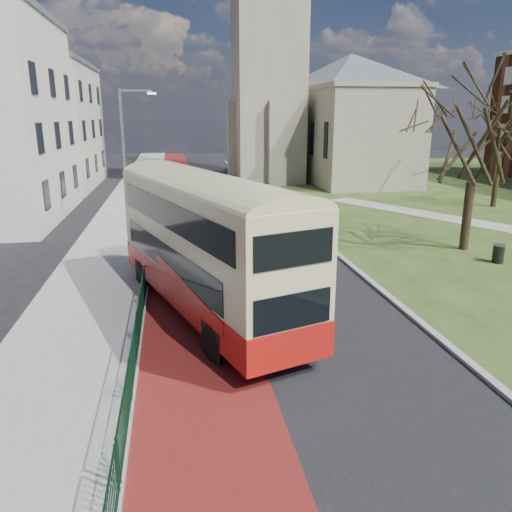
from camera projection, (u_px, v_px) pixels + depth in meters
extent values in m
plane|color=black|center=(241.00, 354.00, 14.41)|extent=(160.00, 160.00, 0.00)
cube|color=black|center=(223.00, 217.00, 33.63)|extent=(9.00, 120.00, 0.01)
cube|color=#591414|center=(182.00, 219.00, 33.20)|extent=(3.40, 120.00, 0.01)
cube|color=gray|center=(124.00, 220.00, 32.58)|extent=(4.00, 120.00, 0.12)
cube|color=#999993|center=(155.00, 219.00, 32.90)|extent=(0.25, 120.00, 0.13)
cube|color=#999993|center=(283.00, 209.00, 36.24)|extent=(0.25, 80.00, 0.13)
cylinder|color=#0B321D|center=(142.00, 280.00, 17.44)|extent=(0.04, 24.00, 0.04)
cylinder|color=#0B321D|center=(144.00, 305.00, 17.70)|extent=(0.04, 24.00, 0.04)
cube|color=gray|center=(268.00, 58.00, 48.49)|extent=(6.50, 6.50, 24.00)
cube|color=gray|center=(348.00, 137.00, 51.88)|extent=(9.00, 18.00, 9.00)
pyramid|color=#565960|center=(352.00, 53.00, 49.68)|extent=(9.00, 18.00, 3.60)
cube|color=beige|center=(38.00, 128.00, 46.75)|extent=(10.00, 16.00, 11.00)
cube|color=#565960|center=(30.00, 63.00, 45.19)|extent=(10.30, 16.30, 0.50)
cylinder|color=gray|center=(124.00, 159.00, 29.66)|extent=(0.16, 0.16, 8.00)
cylinder|color=gray|center=(136.00, 91.00, 28.74)|extent=(1.80, 0.10, 0.10)
cube|color=silver|center=(152.00, 93.00, 28.93)|extent=(0.50, 0.18, 0.12)
cube|color=#A7150F|center=(206.00, 285.00, 17.13)|extent=(5.99, 11.35, 1.01)
cube|color=beige|center=(205.00, 229.00, 16.59)|extent=(5.95, 11.29, 2.93)
cube|color=black|center=(167.00, 258.00, 16.52)|extent=(2.97, 8.65, 0.96)
cube|color=black|center=(235.00, 249.00, 17.67)|extent=(2.97, 8.65, 0.96)
cube|color=black|center=(167.00, 214.00, 15.85)|extent=(3.25, 9.49, 0.91)
cube|color=black|center=(239.00, 208.00, 17.00)|extent=(3.25, 9.49, 0.91)
cube|color=black|center=(156.00, 225.00, 21.53)|extent=(2.17, 0.80, 1.06)
cube|color=black|center=(154.00, 190.00, 21.12)|extent=(2.17, 0.80, 0.91)
cube|color=orange|center=(154.00, 176.00, 20.96)|extent=(1.74, 0.67, 0.30)
cylinder|color=black|center=(143.00, 274.00, 19.94)|extent=(0.62, 1.09, 1.05)
cylinder|color=black|center=(198.00, 266.00, 21.00)|extent=(0.62, 1.09, 1.05)
cylinder|color=black|center=(214.00, 343.00, 13.91)|extent=(0.62, 1.09, 1.05)
cylinder|color=black|center=(286.00, 327.00, 14.97)|extent=(0.62, 1.09, 1.05)
cylinder|color=black|center=(467.00, 216.00, 25.08)|extent=(0.51, 0.51, 3.46)
cylinder|color=black|center=(496.00, 182.00, 37.05)|extent=(0.42, 0.42, 3.61)
cylinder|color=black|center=(498.00, 254.00, 23.06)|extent=(0.56, 0.56, 0.82)
cylinder|color=gray|center=(500.00, 245.00, 22.94)|extent=(0.60, 0.60, 0.05)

